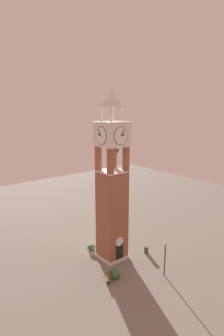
# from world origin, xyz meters

# --- Properties ---
(ground) EXTENTS (80.00, 80.00, 0.00)m
(ground) POSITION_xyz_m (0.00, 0.00, 0.00)
(ground) COLOR gray
(clock_tower) EXTENTS (3.39, 3.39, 19.52)m
(clock_tower) POSITION_xyz_m (0.00, -0.00, 8.23)
(clock_tower) COLOR #93543D
(clock_tower) RESTS_ON ground
(park_bench) EXTENTS (1.25, 1.58, 0.95)m
(park_bench) POSITION_xyz_m (-3.24, -3.44, 0.48)
(park_bench) COLOR brown
(park_bench) RESTS_ON ground
(lamp_post) EXTENTS (0.36, 0.36, 3.90)m
(lamp_post) POSITION_xyz_m (2.01, -6.55, 2.70)
(lamp_post) COLOR black
(lamp_post) RESTS_ON ground
(trash_bin) EXTENTS (0.52, 0.52, 0.80)m
(trash_bin) POSITION_xyz_m (3.92, -1.96, 0.40)
(trash_bin) COLOR #38513D
(trash_bin) RESTS_ON ground
(shrub_near_entry) EXTENTS (0.95, 0.95, 0.88)m
(shrub_near_entry) POSITION_xyz_m (3.00, 2.79, 0.44)
(shrub_near_entry) COLOR #336638
(shrub_near_entry) RESTS_ON ground
(shrub_left_of_tower) EXTENTS (1.07, 1.07, 0.64)m
(shrub_left_of_tower) POSITION_xyz_m (-0.97, 3.05, 0.32)
(shrub_left_of_tower) COLOR #336638
(shrub_left_of_tower) RESTS_ON ground
(shrub_behind_bench) EXTENTS (1.26, 1.26, 0.92)m
(shrub_behind_bench) POSITION_xyz_m (-2.48, -3.48, 0.46)
(shrub_behind_bench) COLOR #336638
(shrub_behind_bench) RESTS_ON ground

